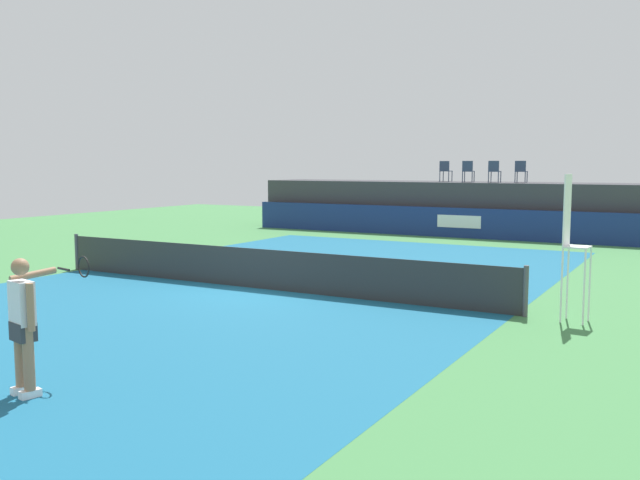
{
  "coord_description": "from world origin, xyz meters",
  "views": [
    {
      "loc": [
        9.17,
        -13.4,
        2.93
      ],
      "look_at": [
        0.52,
        2.0,
        1.0
      ],
      "focal_mm": 38.76,
      "sensor_mm": 36.0,
      "label": 1
    }
  ],
  "objects_px": {
    "spectator_chair_center": "(494,170)",
    "tennis_player": "(25,321)",
    "spectator_chair_far_left": "(445,170)",
    "net_post_far": "(526,291)",
    "net_post_near": "(77,252)",
    "spectator_chair_right": "(521,171)",
    "spectator_chair_left": "(468,170)",
    "tennis_ball": "(315,271)",
    "umpire_chair": "(572,237)"
  },
  "relations": [
    {
      "from": "spectator_chair_center",
      "to": "net_post_near",
      "type": "bearing_deg",
      "value": -117.19
    },
    {
      "from": "net_post_far",
      "to": "umpire_chair",
      "type": "bearing_deg",
      "value": 0.71
    },
    {
      "from": "spectator_chair_far_left",
      "to": "net_post_near",
      "type": "distance_m",
      "value": 16.52
    },
    {
      "from": "tennis_player",
      "to": "umpire_chair",
      "type": "bearing_deg",
      "value": 55.82
    },
    {
      "from": "spectator_chair_right",
      "to": "spectator_chair_center",
      "type": "bearing_deg",
      "value": -160.63
    },
    {
      "from": "spectator_chair_far_left",
      "to": "umpire_chair",
      "type": "distance_m",
      "value": 17.35
    },
    {
      "from": "umpire_chair",
      "to": "tennis_player",
      "type": "xyz_separation_m",
      "value": [
        -5.28,
        -7.78,
        -0.63
      ]
    },
    {
      "from": "spectator_chair_far_left",
      "to": "spectator_chair_right",
      "type": "xyz_separation_m",
      "value": [
        3.27,
        -0.18,
        0.0
      ]
    },
    {
      "from": "spectator_chair_far_left",
      "to": "spectator_chair_center",
      "type": "xyz_separation_m",
      "value": [
        2.28,
        -0.53,
        0.0
      ]
    },
    {
      "from": "spectator_chair_far_left",
      "to": "tennis_player",
      "type": "height_order",
      "value": "spectator_chair_far_left"
    },
    {
      "from": "spectator_chair_right",
      "to": "umpire_chair",
      "type": "distance_m",
      "value": 15.97
    },
    {
      "from": "umpire_chair",
      "to": "tennis_ball",
      "type": "bearing_deg",
      "value": 158.61
    },
    {
      "from": "umpire_chair",
      "to": "net_post_far",
      "type": "relative_size",
      "value": 2.76
    },
    {
      "from": "spectator_chair_center",
      "to": "tennis_player",
      "type": "distance_m",
      "value": 22.77
    },
    {
      "from": "spectator_chair_far_left",
      "to": "net_post_far",
      "type": "height_order",
      "value": "spectator_chair_far_left"
    },
    {
      "from": "spectator_chair_center",
      "to": "tennis_player",
      "type": "bearing_deg",
      "value": -89.37
    },
    {
      "from": "spectator_chair_left",
      "to": "net_post_near",
      "type": "xyz_separation_m",
      "value": [
        -6.55,
        -14.96,
        -2.19
      ]
    },
    {
      "from": "spectator_chair_left",
      "to": "umpire_chair",
      "type": "height_order",
      "value": "spectator_chair_left"
    },
    {
      "from": "net_post_near",
      "to": "net_post_far",
      "type": "relative_size",
      "value": 1.0
    },
    {
      "from": "umpire_chair",
      "to": "net_post_near",
      "type": "bearing_deg",
      "value": -179.96
    },
    {
      "from": "spectator_chair_far_left",
      "to": "tennis_ball",
      "type": "relative_size",
      "value": 13.06
    },
    {
      "from": "net_post_far",
      "to": "tennis_player",
      "type": "xyz_separation_m",
      "value": [
        -4.48,
        -7.77,
        0.46
      ]
    },
    {
      "from": "tennis_player",
      "to": "tennis_ball",
      "type": "xyz_separation_m",
      "value": [
        -1.8,
        10.55,
        -0.92
      ]
    },
    {
      "from": "net_post_near",
      "to": "tennis_ball",
      "type": "relative_size",
      "value": 14.71
    },
    {
      "from": "spectator_chair_center",
      "to": "tennis_ball",
      "type": "distance_m",
      "value": 12.53
    },
    {
      "from": "umpire_chair",
      "to": "net_post_near",
      "type": "xyz_separation_m",
      "value": [
        -13.2,
        -0.01,
        -1.09
      ]
    },
    {
      "from": "spectator_chair_center",
      "to": "spectator_chair_right",
      "type": "bearing_deg",
      "value": 19.37
    },
    {
      "from": "net_post_near",
      "to": "tennis_player",
      "type": "distance_m",
      "value": 11.1
    },
    {
      "from": "spectator_chair_far_left",
      "to": "spectator_chair_left",
      "type": "relative_size",
      "value": 1.0
    },
    {
      "from": "spectator_chair_far_left",
      "to": "tennis_player",
      "type": "bearing_deg",
      "value": -83.79
    },
    {
      "from": "spectator_chair_far_left",
      "to": "tennis_ball",
      "type": "xyz_separation_m",
      "value": [
        0.73,
        -12.68,
        -2.66
      ]
    },
    {
      "from": "spectator_chair_right",
      "to": "tennis_ball",
      "type": "xyz_separation_m",
      "value": [
        -2.55,
        -12.5,
        -2.66
      ]
    },
    {
      "from": "spectator_chair_left",
      "to": "spectator_chair_center",
      "type": "relative_size",
      "value": 1.0
    },
    {
      "from": "net_post_near",
      "to": "spectator_chair_far_left",
      "type": "bearing_deg",
      "value": 70.78
    },
    {
      "from": "spectator_chair_right",
      "to": "tennis_player",
      "type": "bearing_deg",
      "value": -91.85
    },
    {
      "from": "spectator_chair_far_left",
      "to": "spectator_chair_right",
      "type": "distance_m",
      "value": 3.28
    },
    {
      "from": "spectator_chair_left",
      "to": "net_post_far",
      "type": "relative_size",
      "value": 0.89
    },
    {
      "from": "spectator_chair_left",
      "to": "spectator_chair_right",
      "type": "xyz_separation_m",
      "value": [
        2.11,
        0.32,
        0.0
      ]
    },
    {
      "from": "net_post_near",
      "to": "tennis_ball",
      "type": "xyz_separation_m",
      "value": [
        6.12,
        2.78,
        -0.46
      ]
    },
    {
      "from": "tennis_ball",
      "to": "umpire_chair",
      "type": "bearing_deg",
      "value": -21.39
    },
    {
      "from": "spectator_chair_center",
      "to": "net_post_far",
      "type": "relative_size",
      "value": 0.89
    },
    {
      "from": "spectator_chair_left",
      "to": "net_post_far",
      "type": "xyz_separation_m",
      "value": [
        5.85,
        -14.96,
        -2.19
      ]
    },
    {
      "from": "net_post_far",
      "to": "net_post_near",
      "type": "bearing_deg",
      "value": 180.0
    },
    {
      "from": "umpire_chair",
      "to": "tennis_player",
      "type": "height_order",
      "value": "umpire_chair"
    },
    {
      "from": "spectator_chair_far_left",
      "to": "net_post_near",
      "type": "height_order",
      "value": "spectator_chair_far_left"
    },
    {
      "from": "umpire_chair",
      "to": "net_post_far",
      "type": "distance_m",
      "value": 1.35
    },
    {
      "from": "spectator_chair_left",
      "to": "tennis_player",
      "type": "relative_size",
      "value": 0.5
    },
    {
      "from": "spectator_chair_center",
      "to": "tennis_ball",
      "type": "xyz_separation_m",
      "value": [
        -1.55,
        -12.15,
        -2.66
      ]
    },
    {
      "from": "umpire_chair",
      "to": "net_post_near",
      "type": "distance_m",
      "value": 13.25
    },
    {
      "from": "net_post_far",
      "to": "tennis_ball",
      "type": "relative_size",
      "value": 14.71
    }
  ]
}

